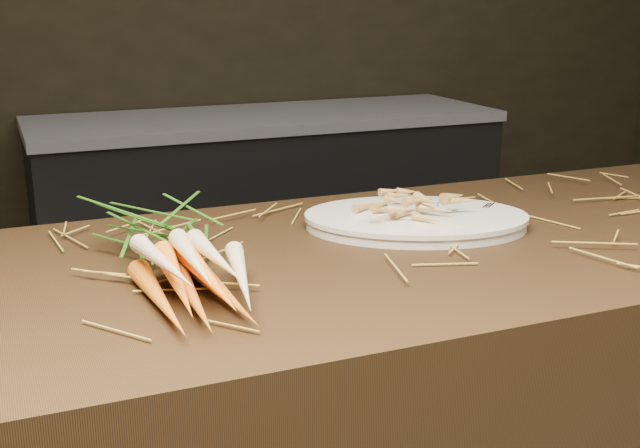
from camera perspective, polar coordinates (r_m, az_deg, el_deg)
The scene contains 6 objects.
back_counter at distance 3.26m, azimuth -3.69°, elevation 0.54°, with size 1.82×0.62×0.84m.
straw_bedding at distance 1.36m, azimuth 10.00°, elevation -0.57°, with size 1.40×0.60×0.02m, color olive, non-canonical shape.
root_veg_bunch at distance 1.16m, azimuth -10.34°, elevation -1.79°, with size 0.17×0.47×0.09m.
serving_platter at distance 1.41m, azimuth 6.83°, elevation 0.14°, with size 0.38×0.26×0.02m, color white, non-canonical shape.
roasted_veg_heap at distance 1.40m, azimuth 6.87°, elevation 1.38°, with size 0.19×0.14×0.04m, color #C38D47, non-canonical shape.
serving_fork at distance 1.41m, azimuth 12.45°, elevation 0.41°, with size 0.01×0.15×0.00m, color silver.
Camera 1 is at (-0.71, -0.80, 1.29)m, focal length 45.00 mm.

